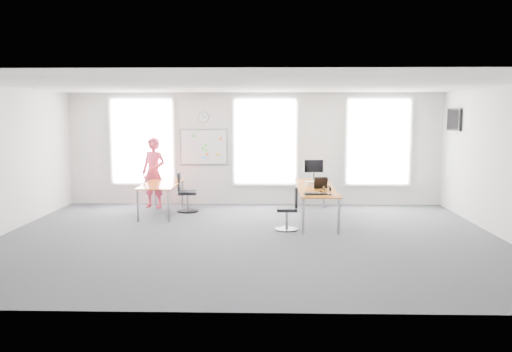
{
  "coord_description": "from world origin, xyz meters",
  "views": [
    {
      "loc": [
        0.43,
        -10.47,
        2.48
      ],
      "look_at": [
        0.13,
        1.2,
        1.1
      ],
      "focal_mm": 38.0,
      "sensor_mm": 36.0,
      "label": 1
    }
  ],
  "objects_px": {
    "person": "(154,173)",
    "keyboard": "(316,194)",
    "desk_right": "(315,189)",
    "desk_left": "(161,186)",
    "headphones": "(327,188)",
    "chair_right": "(289,211)",
    "monitor": "(314,168)",
    "chair_left": "(185,194)"
  },
  "relations": [
    {
      "from": "keyboard",
      "to": "desk_right",
      "type": "bearing_deg",
      "value": 77.25
    },
    {
      "from": "chair_left",
      "to": "desk_right",
      "type": "bearing_deg",
      "value": -112.09
    },
    {
      "from": "keyboard",
      "to": "headphones",
      "type": "xyz_separation_m",
      "value": [
        0.28,
        0.56,
        0.04
      ]
    },
    {
      "from": "chair_right",
      "to": "monitor",
      "type": "height_order",
      "value": "monitor"
    },
    {
      "from": "monitor",
      "to": "desk_left",
      "type": "bearing_deg",
      "value": -179.47
    },
    {
      "from": "person",
      "to": "keyboard",
      "type": "bearing_deg",
      "value": -13.14
    },
    {
      "from": "desk_left",
      "to": "desk_right",
      "type": "bearing_deg",
      "value": -9.93
    },
    {
      "from": "desk_right",
      "to": "chair_right",
      "type": "height_order",
      "value": "chair_right"
    },
    {
      "from": "desk_right",
      "to": "desk_left",
      "type": "relative_size",
      "value": 1.53
    },
    {
      "from": "desk_left",
      "to": "chair_right",
      "type": "height_order",
      "value": "chair_right"
    },
    {
      "from": "chair_right",
      "to": "headphones",
      "type": "bearing_deg",
      "value": 120.98
    },
    {
      "from": "desk_left",
      "to": "keyboard",
      "type": "distance_m",
      "value": 4.06
    },
    {
      "from": "chair_left",
      "to": "keyboard",
      "type": "distance_m",
      "value": 3.75
    },
    {
      "from": "chair_left",
      "to": "monitor",
      "type": "height_order",
      "value": "monitor"
    },
    {
      "from": "chair_right",
      "to": "monitor",
      "type": "bearing_deg",
      "value": 162.6
    },
    {
      "from": "headphones",
      "to": "person",
      "type": "bearing_deg",
      "value": 165.46
    },
    {
      "from": "keyboard",
      "to": "person",
      "type": "bearing_deg",
      "value": 137.09
    },
    {
      "from": "person",
      "to": "keyboard",
      "type": "relative_size",
      "value": 3.77
    },
    {
      "from": "chair_left",
      "to": "headphones",
      "type": "xyz_separation_m",
      "value": [
        3.36,
        -1.55,
        0.38
      ]
    },
    {
      "from": "person",
      "to": "monitor",
      "type": "height_order",
      "value": "person"
    },
    {
      "from": "desk_left",
      "to": "monitor",
      "type": "xyz_separation_m",
      "value": [
        3.75,
        0.44,
        0.4
      ]
    },
    {
      "from": "desk_right",
      "to": "headphones",
      "type": "bearing_deg",
      "value": -72.74
    },
    {
      "from": "chair_left",
      "to": "monitor",
      "type": "xyz_separation_m",
      "value": [
        3.21,
        0.16,
        0.65
      ]
    },
    {
      "from": "desk_left",
      "to": "chair_left",
      "type": "bearing_deg",
      "value": 27.21
    },
    {
      "from": "desk_left",
      "to": "chair_left",
      "type": "distance_m",
      "value": 0.65
    },
    {
      "from": "desk_right",
      "to": "keyboard",
      "type": "bearing_deg",
      "value": -93.91
    },
    {
      "from": "chair_left",
      "to": "keyboard",
      "type": "height_order",
      "value": "chair_left"
    },
    {
      "from": "desk_left",
      "to": "keyboard",
      "type": "xyz_separation_m",
      "value": [
        3.62,
        -1.84,
        0.09
      ]
    },
    {
      "from": "chair_left",
      "to": "desk_left",
      "type": "bearing_deg",
      "value": 111.37
    },
    {
      "from": "chair_right",
      "to": "keyboard",
      "type": "xyz_separation_m",
      "value": [
        0.55,
        -0.06,
        0.38
      ]
    },
    {
      "from": "headphones",
      "to": "chair_left",
      "type": "bearing_deg",
      "value": 167.26
    },
    {
      "from": "desk_left",
      "to": "monitor",
      "type": "height_order",
      "value": "monitor"
    },
    {
      "from": "person",
      "to": "keyboard",
      "type": "distance_m",
      "value": 4.82
    },
    {
      "from": "keyboard",
      "to": "monitor",
      "type": "height_order",
      "value": "monitor"
    },
    {
      "from": "person",
      "to": "headphones",
      "type": "bearing_deg",
      "value": -5.66
    },
    {
      "from": "person",
      "to": "chair_right",
      "type": "bearing_deg",
      "value": -16.58
    },
    {
      "from": "chair_right",
      "to": "headphones",
      "type": "relative_size",
      "value": 5.12
    },
    {
      "from": "desk_right",
      "to": "chair_left",
      "type": "xyz_separation_m",
      "value": [
        -3.16,
        0.92,
        -0.28
      ]
    },
    {
      "from": "person",
      "to": "keyboard",
      "type": "xyz_separation_m",
      "value": [
        3.99,
        -2.7,
        -0.13
      ]
    },
    {
      "from": "monitor",
      "to": "desk_right",
      "type": "bearing_deg",
      "value": -98.71
    },
    {
      "from": "keyboard",
      "to": "chair_right",
      "type": "bearing_deg",
      "value": 165.07
    },
    {
      "from": "chair_left",
      "to": "person",
      "type": "xyz_separation_m",
      "value": [
        -0.91,
        0.58,
        0.48
      ]
    }
  ]
}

